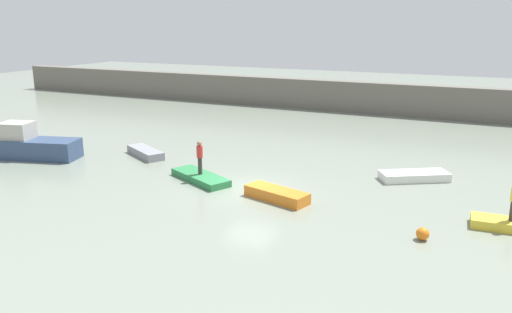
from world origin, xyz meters
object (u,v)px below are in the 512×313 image
object	(u,v)px
mooring_buoy	(423,234)
rowboat_grey	(145,152)
person_red_shirt	(200,156)
rowboat_orange	(277,195)
rowboat_yellow	(511,225)
rowboat_green	(200,177)
rowboat_white	(414,176)
motorboat	(29,145)

from	to	relation	value
mooring_buoy	rowboat_grey	bearing A→B (deg)	161.98
person_red_shirt	rowboat_orange	bearing A→B (deg)	-12.03
rowboat_yellow	mooring_buoy	bearing A→B (deg)	-144.15
rowboat_grey	person_red_shirt	size ratio (longest dim) A/B	1.83
rowboat_green	rowboat_yellow	world-z (taller)	rowboat_yellow
rowboat_white	rowboat_orange	bearing A→B (deg)	-164.02
motorboat	rowboat_green	distance (m)	11.75
rowboat_orange	rowboat_yellow	xyz separation A→B (m)	(9.79, 0.75, -0.07)
motorboat	mooring_buoy	distance (m)	23.29
person_red_shirt	rowboat_green	bearing A→B (deg)	0.00
mooring_buoy	rowboat_orange	bearing A→B (deg)	165.43
motorboat	rowboat_green	world-z (taller)	motorboat
rowboat_yellow	rowboat_grey	bearing A→B (deg)	168.07
rowboat_white	rowboat_yellow	world-z (taller)	rowboat_white
motorboat	person_red_shirt	xyz separation A→B (m)	(11.73, 0.42, 0.58)
rowboat_white	rowboat_yellow	xyz separation A→B (m)	(4.41, -5.02, -0.03)
rowboat_orange	mooring_buoy	distance (m)	6.95
motorboat	rowboat_white	world-z (taller)	motorboat
rowboat_green	rowboat_white	world-z (taller)	rowboat_white
rowboat_grey	rowboat_white	xyz separation A→B (m)	(15.67, 1.98, -0.02)
person_red_shirt	mooring_buoy	xyz separation A→B (m)	(11.44, -2.75, -1.10)
rowboat_white	person_red_shirt	distance (m)	11.22
rowboat_orange	rowboat_white	xyz separation A→B (m)	(5.37, 5.77, -0.04)
rowboat_grey	rowboat_orange	world-z (taller)	rowboat_orange
rowboat_green	mooring_buoy	xyz separation A→B (m)	(11.44, -2.75, 0.07)
rowboat_grey	mooring_buoy	distance (m)	17.90
person_red_shirt	mooring_buoy	bearing A→B (deg)	-13.53
motorboat	person_red_shirt	world-z (taller)	motorboat
motorboat	person_red_shirt	bearing A→B (deg)	2.05
rowboat_green	person_red_shirt	distance (m)	1.18
rowboat_green	person_red_shirt	world-z (taller)	person_red_shirt
rowboat_yellow	person_red_shirt	size ratio (longest dim) A/B	1.67
rowboat_grey	rowboat_white	distance (m)	15.80
rowboat_white	mooring_buoy	xyz separation A→B (m)	(1.35, -7.52, 0.03)
rowboat_green	person_red_shirt	bearing A→B (deg)	0.00
rowboat_grey	rowboat_orange	distance (m)	10.98
rowboat_grey	rowboat_yellow	world-z (taller)	rowboat_grey
rowboat_orange	person_red_shirt	xyz separation A→B (m)	(-4.72, 1.00, 1.09)
motorboat	rowboat_orange	size ratio (longest dim) A/B	1.91
rowboat_green	rowboat_grey	bearing A→B (deg)	179.19
rowboat_white	rowboat_grey	bearing A→B (deg)	156.14
person_red_shirt	mooring_buoy	size ratio (longest dim) A/B	3.54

